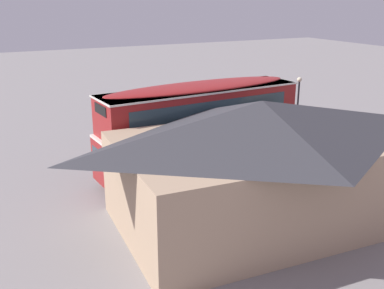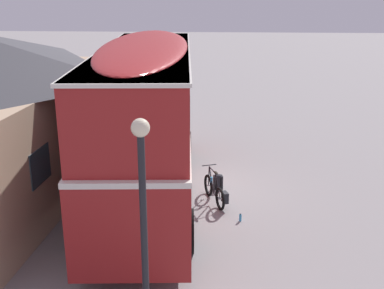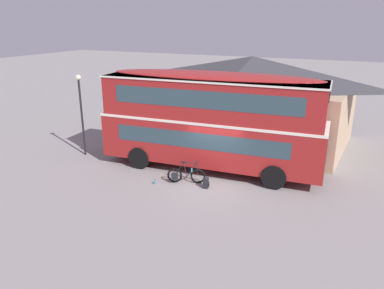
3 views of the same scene
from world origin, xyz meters
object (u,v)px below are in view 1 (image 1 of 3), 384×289
(double_decker_bus, at_px, (200,125))
(touring_bicycle, at_px, (189,154))
(water_bottle_blue_sports, at_px, (201,152))
(backpack_on_ground, at_px, (171,159))
(street_lamp, at_px, (298,105))

(double_decker_bus, height_order, touring_bicycle, double_decker_bus)
(water_bottle_blue_sports, bearing_deg, backpack_on_ground, 16.26)
(backpack_on_ground, bearing_deg, touring_bicycle, 176.45)
(touring_bicycle, xyz_separation_m, water_bottle_blue_sports, (-1.15, -0.72, -0.27))
(backpack_on_ground, height_order, water_bottle_blue_sports, backpack_on_ground)
(touring_bicycle, xyz_separation_m, street_lamp, (-6.65, 1.02, 2.35))
(water_bottle_blue_sports, distance_m, street_lamp, 6.34)
(double_decker_bus, height_order, street_lamp, double_decker_bus)
(backpack_on_ground, distance_m, street_lamp, 8.19)
(backpack_on_ground, bearing_deg, street_lamp, 172.00)
(water_bottle_blue_sports, bearing_deg, double_decker_bus, 61.12)
(double_decker_bus, xyz_separation_m, backpack_on_ground, (0.70, -2.12, -2.38))
(backpack_on_ground, xyz_separation_m, street_lamp, (-7.73, 1.09, 2.47))
(double_decker_bus, xyz_separation_m, touring_bicycle, (-0.38, -2.06, -2.27))
(water_bottle_blue_sports, bearing_deg, street_lamp, 162.50)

